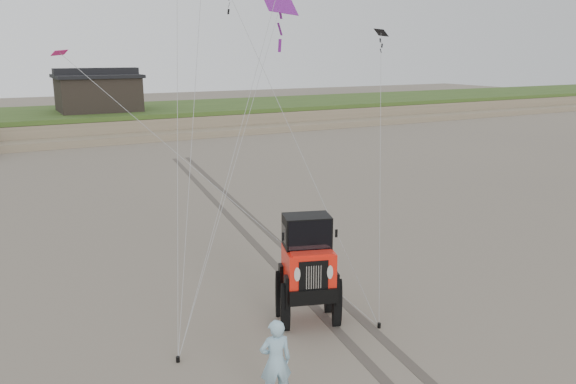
{
  "coord_description": "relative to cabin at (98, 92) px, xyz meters",
  "views": [
    {
      "loc": [
        -6.1,
        -9.82,
        6.22
      ],
      "look_at": [
        0.81,
        3.0,
        2.6
      ],
      "focal_mm": 35.0,
      "sensor_mm": 36.0,
      "label": 1
    }
  ],
  "objects": [
    {
      "name": "ground",
      "position": [
        -2.0,
        -37.0,
        -3.24
      ],
      "size": [
        160.0,
        160.0,
        0.0
      ],
      "primitive_type": "plane",
      "color": "#6B6054",
      "rests_on": "ground"
    },
    {
      "name": "dune_ridge",
      "position": [
        -2.0,
        0.5,
        -2.42
      ],
      "size": [
        160.0,
        14.25,
        1.73
      ],
      "color": "#7A6B54",
      "rests_on": "ground"
    },
    {
      "name": "cabin",
      "position": [
        0.0,
        0.0,
        0.0
      ],
      "size": [
        6.4,
        5.4,
        3.35
      ],
      "color": "black",
      "rests_on": "dune_ridge"
    },
    {
      "name": "jeep",
      "position": [
        -1.89,
        -36.29,
        -2.21
      ],
      "size": [
        3.97,
        6.01,
        2.06
      ],
      "primitive_type": null,
      "rotation": [
        0.0,
        0.0,
        -0.31
      ],
      "color": "#FF2212",
      "rests_on": "ground"
    },
    {
      "name": "man",
      "position": [
        -3.99,
        -38.71,
        -2.43
      ],
      "size": [
        0.66,
        0.51,
        1.62
      ],
      "primitive_type": "imported",
      "rotation": [
        0.0,
        0.0,
        2.92
      ],
      "color": "#82BCC9",
      "rests_on": "ground"
    },
    {
      "name": "stake_main",
      "position": [
        -5.16,
        -36.57,
        -3.18
      ],
      "size": [
        0.08,
        0.08,
        0.12
      ],
      "primitive_type": "cylinder",
      "color": "black",
      "rests_on": "ground"
    },
    {
      "name": "stake_aux",
      "position": [
        -0.58,
        -37.34,
        -3.18
      ],
      "size": [
        0.08,
        0.08,
        0.12
      ],
      "primitive_type": "cylinder",
      "color": "black",
      "rests_on": "ground"
    },
    {
      "name": "tire_tracks",
      "position": [
        0.0,
        -29.0,
        -3.23
      ],
      "size": [
        5.22,
        29.74,
        0.01
      ],
      "color": "#4C443D",
      "rests_on": "ground"
    }
  ]
}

